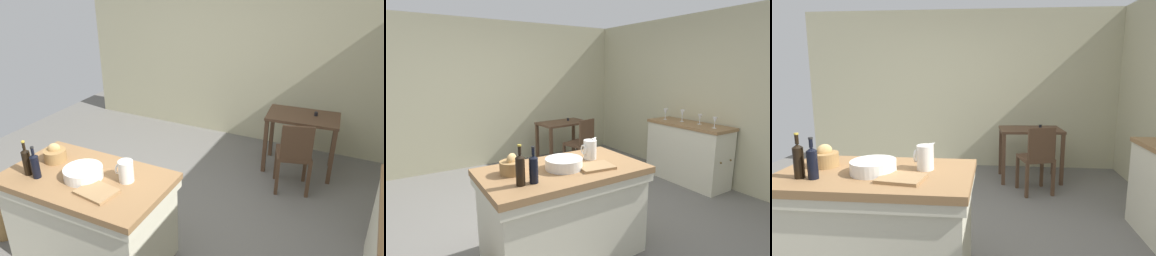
# 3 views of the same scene
# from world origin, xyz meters

# --- Properties ---
(ground_plane) EXTENTS (6.76, 6.76, 0.00)m
(ground_plane) POSITION_xyz_m (0.00, 0.00, 0.00)
(ground_plane) COLOR #66635E
(wall_back) EXTENTS (5.32, 0.12, 2.60)m
(wall_back) POSITION_xyz_m (0.00, 2.60, 1.30)
(wall_back) COLOR #B7B28E
(wall_back) RESTS_ON ground
(wall_right) EXTENTS (0.12, 5.20, 2.60)m
(wall_right) POSITION_xyz_m (2.60, 0.00, 1.30)
(wall_right) COLOR #B7B28E
(wall_right) RESTS_ON ground
(island_table) EXTENTS (1.48, 0.85, 0.87)m
(island_table) POSITION_xyz_m (-0.33, -0.62, 0.47)
(island_table) COLOR olive
(island_table) RESTS_ON ground
(side_cabinet) EXTENTS (0.52, 1.29, 0.93)m
(side_cabinet) POSITION_xyz_m (2.26, 0.01, 0.47)
(side_cabinet) COLOR olive
(side_cabinet) RESTS_ON ground
(writing_desk) EXTENTS (0.94, 0.63, 0.83)m
(writing_desk) POSITION_xyz_m (1.09, 1.88, 0.65)
(writing_desk) COLOR #513826
(writing_desk) RESTS_ON ground
(wooden_chair) EXTENTS (0.50, 0.50, 0.92)m
(wooden_chair) POSITION_xyz_m (1.13, 1.31, 0.50)
(wooden_chair) COLOR #513826
(wooden_chair) RESTS_ON ground
(pitcher) EXTENTS (0.17, 0.13, 0.23)m
(pitcher) POSITION_xyz_m (0.03, -0.52, 0.97)
(pitcher) COLOR silver
(pitcher) RESTS_ON island_table
(wash_bowl) EXTENTS (0.34, 0.34, 0.10)m
(wash_bowl) POSITION_xyz_m (-0.33, -0.64, 0.92)
(wash_bowl) COLOR silver
(wash_bowl) RESTS_ON island_table
(bread_basket) EXTENTS (0.21, 0.21, 0.18)m
(bread_basket) POSITION_xyz_m (-0.77, -0.51, 0.94)
(bread_basket) COLOR olive
(bread_basket) RESTS_ON island_table
(cutting_board) EXTENTS (0.34, 0.28, 0.02)m
(cutting_board) POSITION_xyz_m (-0.08, -0.78, 0.88)
(cutting_board) COLOR #99754C
(cutting_board) RESTS_ON island_table
(wine_bottle_dark) EXTENTS (0.07, 0.07, 0.30)m
(wine_bottle_dark) POSITION_xyz_m (-0.70, -0.81, 0.99)
(wine_bottle_dark) COLOR black
(wine_bottle_dark) RESTS_ON island_table
(wine_bottle_amber) EXTENTS (0.07, 0.07, 0.33)m
(wine_bottle_amber) POSITION_xyz_m (-0.81, -0.80, 1.00)
(wine_bottle_amber) COLOR black
(wine_bottle_amber) RESTS_ON island_table
(wine_glass_far_left) EXTENTS (0.07, 0.07, 0.16)m
(wine_glass_far_left) POSITION_xyz_m (2.24, -0.42, 1.04)
(wine_glass_far_left) COLOR white
(wine_glass_far_left) RESTS_ON side_cabinet
(wine_glass_left) EXTENTS (0.07, 0.07, 0.16)m
(wine_glass_left) POSITION_xyz_m (2.32, -0.13, 1.04)
(wine_glass_left) COLOR white
(wine_glass_left) RESTS_ON side_cabinet
(wine_glass_middle) EXTENTS (0.07, 0.07, 0.19)m
(wine_glass_middle) POSITION_xyz_m (2.29, 0.17, 1.06)
(wine_glass_middle) COLOR white
(wine_glass_middle) RESTS_ON side_cabinet
(wine_glass_right) EXTENTS (0.07, 0.07, 0.18)m
(wine_glass_right) POSITION_xyz_m (2.22, 0.45, 1.05)
(wine_glass_right) COLOR white
(wine_glass_right) RESTS_ON side_cabinet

